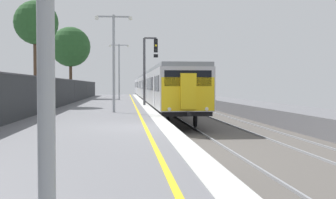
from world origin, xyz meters
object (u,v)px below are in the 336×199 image
(signal_gantry, at_px, (148,63))
(background_tree_centre, at_px, (71,48))
(commuter_train_at_platform, at_px, (152,87))
(background_tree_left, at_px, (36,25))
(platform_lamp_mid, at_px, (114,54))
(platform_lamp_far, at_px, (119,67))

(signal_gantry, relative_size, background_tree_centre, 0.62)
(commuter_train_at_platform, relative_size, background_tree_left, 8.06)
(platform_lamp_mid, xyz_separation_m, background_tree_left, (-5.77, 8.62, 2.67))
(platform_lamp_mid, distance_m, background_tree_centre, 27.70)
(commuter_train_at_platform, relative_size, platform_lamp_far, 10.91)
(signal_gantry, bearing_deg, platform_lamp_far, 100.93)
(platform_lamp_far, relative_size, background_tree_left, 0.74)
(platform_lamp_mid, relative_size, platform_lamp_far, 0.94)
(platform_lamp_far, bearing_deg, commuter_train_at_platform, 64.07)
(signal_gantry, bearing_deg, background_tree_centre, 113.00)
(platform_lamp_mid, distance_m, platform_lamp_far, 20.45)
(background_tree_centre, bearing_deg, background_tree_left, -90.76)
(platform_lamp_far, bearing_deg, signal_gantry, -79.07)
(signal_gantry, xyz_separation_m, platform_lamp_far, (-2.28, 11.82, 0.17))
(commuter_train_at_platform, distance_m, platform_lamp_mid, 28.49)
(commuter_train_at_platform, distance_m, platform_lamp_far, 8.83)
(background_tree_centre, bearing_deg, platform_lamp_mid, -78.45)
(platform_lamp_mid, bearing_deg, signal_gantry, 75.17)
(commuter_train_at_platform, height_order, background_tree_left, background_tree_left)
(commuter_train_at_platform, relative_size, signal_gantry, 12.16)
(background_tree_left, height_order, background_tree_centre, background_tree_centre)
(background_tree_left, bearing_deg, background_tree_centre, 89.24)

